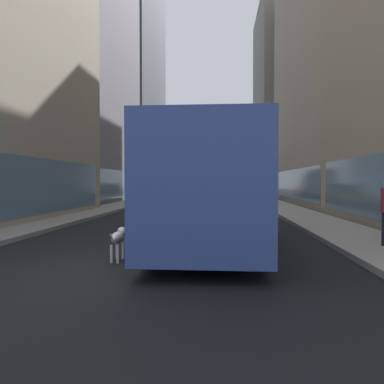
{
  "coord_description": "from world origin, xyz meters",
  "views": [
    {
      "loc": [
        1.53,
        -7.41,
        1.77
      ],
      "look_at": [
        0.48,
        6.24,
        1.4
      ],
      "focal_mm": 34.22,
      "sensor_mm": 36.0,
      "label": 1
    }
  ],
  "objects": [
    {
      "name": "ground_plane",
      "position": [
        0.0,
        35.0,
        0.0
      ],
      "size": [
        120.0,
        120.0,
        0.0
      ],
      "primitive_type": "plane",
      "color": "black"
    },
    {
      "name": "sidewalk_left",
      "position": [
        -5.7,
        35.0,
        0.07
      ],
      "size": [
        2.4,
        110.0,
        0.15
      ],
      "primitive_type": "cube",
      "color": "gray",
      "rests_on": "ground"
    },
    {
      "name": "sidewalk_right",
      "position": [
        5.7,
        35.0,
        0.07
      ],
      "size": [
        2.4,
        110.0,
        0.15
      ],
      "primitive_type": "cube",
      "color": "#9E9991",
      "rests_on": "ground"
    },
    {
      "name": "building_left_mid",
      "position": [
        -11.9,
        24.71,
        14.16
      ],
      "size": [
        9.31,
        15.07,
        28.33
      ],
      "color": "slate",
      "rests_on": "ground"
    },
    {
      "name": "building_left_far",
      "position": [
        -11.9,
        42.2,
        18.77
      ],
      "size": [
        9.39,
        17.84,
        37.55
      ],
      "color": "#4C515B",
      "rests_on": "ground"
    },
    {
      "name": "building_right_mid",
      "position": [
        11.9,
        24.01,
        11.47
      ],
      "size": [
        8.81,
        20.43,
        22.97
      ],
      "color": "#A0937F",
      "rests_on": "ground"
    },
    {
      "name": "building_right_far",
      "position": [
        11.9,
        43.59,
        12.78
      ],
      "size": [
        10.51,
        14.99,
        25.58
      ],
      "color": "gray",
      "rests_on": "ground"
    },
    {
      "name": "transit_bus",
      "position": [
        1.2,
        4.38,
        1.78
      ],
      "size": [
        2.78,
        11.53,
        3.05
      ],
      "color": "#33478C",
      "rests_on": "ground"
    },
    {
      "name": "car_red_coupe",
      "position": [
        1.2,
        45.65,
        0.82
      ],
      "size": [
        1.72,
        3.93,
        1.62
      ],
      "color": "red",
      "rests_on": "ground"
    },
    {
      "name": "car_white_van",
      "position": [
        -2.8,
        16.76,
        0.82
      ],
      "size": [
        1.77,
        4.52,
        1.62
      ],
      "color": "silver",
      "rests_on": "ground"
    },
    {
      "name": "car_black_suv",
      "position": [
        -1.2,
        42.24,
        0.82
      ],
      "size": [
        1.84,
        4.2,
        1.62
      ],
      "color": "black",
      "rests_on": "ground"
    },
    {
      "name": "car_yellow_taxi",
      "position": [
        2.8,
        22.04,
        0.82
      ],
      "size": [
        1.9,
        4.12,
        1.62
      ],
      "color": "yellow",
      "rests_on": "ground"
    },
    {
      "name": "box_truck",
      "position": [
        2.8,
        31.41,
        1.67
      ],
      "size": [
        2.3,
        7.5,
        3.05
      ],
      "color": "silver",
      "rests_on": "ground"
    },
    {
      "name": "dalmatian_dog",
      "position": [
        -0.77,
        0.64,
        0.51
      ],
      "size": [
        0.22,
        0.96,
        0.72
      ],
      "color": "white",
      "rests_on": "ground"
    }
  ]
}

